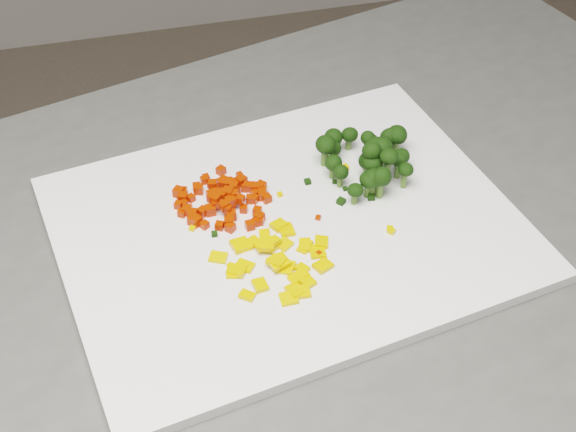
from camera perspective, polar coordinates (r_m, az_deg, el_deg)
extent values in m
cube|color=white|center=(0.79, 0.00, -0.84)|extent=(0.49, 0.41, 0.01)
cube|color=red|center=(0.83, -3.34, 2.52)|extent=(0.01, 0.01, 0.01)
cube|color=red|center=(0.79, -2.20, 0.35)|extent=(0.01, 0.01, 0.01)
cube|color=red|center=(0.83, -5.98, 2.55)|extent=(0.01, 0.01, 0.01)
cube|color=red|center=(0.81, -7.40, 0.89)|extent=(0.01, 0.01, 0.01)
cube|color=red|center=(0.82, -3.10, 1.98)|extent=(0.01, 0.01, 0.01)
cube|color=red|center=(0.78, -4.12, -0.82)|extent=(0.01, 0.01, 0.01)
cube|color=red|center=(0.82, -4.38, 1.69)|extent=(0.01, 0.01, 0.01)
cube|color=red|center=(0.81, -1.53, 1.27)|extent=(0.01, 0.01, 0.01)
cube|color=red|center=(0.78, -5.95, -0.63)|extent=(0.01, 0.01, 0.01)
cube|color=red|center=(0.79, -4.06, 0.07)|extent=(0.01, 0.01, 0.01)
cube|color=red|center=(0.78, -2.73, -0.67)|extent=(0.01, 0.01, 0.01)
cube|color=red|center=(0.79, -4.48, 0.78)|extent=(0.01, 0.01, 0.01)
cube|color=red|center=(0.84, -3.47, 2.92)|extent=(0.01, 0.01, 0.01)
cube|color=red|center=(0.80, -5.18, 1.21)|extent=(0.01, 0.01, 0.01)
cube|color=red|center=(0.82, -3.73, 1.81)|extent=(0.01, 0.01, 0.01)
cube|color=red|center=(0.83, -4.28, 2.37)|extent=(0.01, 0.01, 0.01)
cube|color=red|center=(0.81, -2.42, 1.22)|extent=(0.01, 0.01, 0.01)
cube|color=red|center=(0.82, -5.10, 1.97)|extent=(0.01, 0.01, 0.01)
cube|color=red|center=(0.79, -4.31, 0.51)|extent=(0.01, 0.01, 0.01)
cube|color=red|center=(0.81, -5.48, 1.53)|extent=(0.01, 0.01, 0.01)
cube|color=red|center=(0.81, -4.68, 1.66)|extent=(0.01, 0.01, 0.01)
cube|color=red|center=(0.82, -1.82, 1.80)|extent=(0.01, 0.01, 0.01)
cube|color=red|center=(0.82, -4.65, 2.32)|extent=(0.01, 0.01, 0.01)
cube|color=red|center=(0.80, -3.17, 0.51)|extent=(0.01, 0.01, 0.01)
cube|color=red|center=(0.81, -2.71, 1.21)|extent=(0.01, 0.01, 0.01)
cube|color=red|center=(0.83, -3.77, 2.36)|extent=(0.01, 0.01, 0.01)
cube|color=red|center=(0.81, -3.88, 2.07)|extent=(0.01, 0.01, 0.01)
cube|color=red|center=(0.81, -7.49, 1.33)|extent=(0.01, 0.01, 0.01)
cube|color=red|center=(0.80, -3.41, 1.20)|extent=(0.01, 0.01, 0.01)
cube|color=red|center=(0.80, -6.09, 0.30)|extent=(0.01, 0.01, 0.01)
cube|color=red|center=(0.82, -7.46, 1.77)|extent=(0.01, 0.01, 0.01)
cube|color=red|center=(0.79, -6.55, -0.35)|extent=(0.01, 0.01, 0.01)
cube|color=red|center=(0.84, -4.79, 3.24)|extent=(0.01, 0.01, 0.01)
cube|color=red|center=(0.81, -2.36, 1.61)|extent=(0.01, 0.01, 0.01)
cube|color=red|center=(0.79, -6.83, 0.12)|extent=(0.01, 0.01, 0.01)
cube|color=red|center=(0.81, -1.83, 1.46)|extent=(0.01, 0.01, 0.01)
cube|color=red|center=(0.78, -4.21, -0.42)|extent=(0.01, 0.01, 0.01)
cube|color=red|center=(0.82, -7.78, 1.70)|extent=(0.01, 0.01, 0.01)
cube|color=red|center=(0.79, -6.76, -0.26)|extent=(0.01, 0.01, 0.01)
cube|color=red|center=(0.83, -4.70, 2.36)|extent=(0.01, 0.01, 0.01)
cube|color=red|center=(0.79, -4.61, 0.67)|extent=(0.01, 0.01, 0.01)
cube|color=red|center=(0.81, -7.80, 0.78)|extent=(0.01, 0.01, 0.01)
cube|color=red|center=(0.83, -6.52, 2.07)|extent=(0.01, 0.01, 0.01)
cube|color=red|center=(0.81, -4.23, 2.27)|extent=(0.01, 0.01, 0.01)
cube|color=red|center=(0.80, -3.88, 1.53)|extent=(0.01, 0.01, 0.01)
cube|color=red|center=(0.81, -4.50, 1.07)|extent=(0.01, 0.01, 0.01)
cube|color=red|center=(0.78, -2.03, -0.32)|extent=(0.01, 0.01, 0.01)
cube|color=red|center=(0.80, -4.69, 1.53)|extent=(0.01, 0.01, 0.01)
cube|color=red|center=(0.81, -5.30, 1.19)|extent=(0.01, 0.01, 0.01)
cube|color=red|center=(0.82, -2.87, 2.09)|extent=(0.01, 0.01, 0.01)
cube|color=red|center=(0.80, -5.40, 1.28)|extent=(0.01, 0.01, 0.01)
cube|color=red|center=(0.81, -5.16, 1.71)|extent=(0.01, 0.01, 0.01)
cube|color=red|center=(0.83, -5.50, 2.17)|extent=(0.01, 0.01, 0.01)
cube|color=red|center=(0.80, -4.30, 1.66)|extent=(0.01, 0.01, 0.01)
cube|color=red|center=(0.82, -1.94, 2.12)|extent=(0.01, 0.01, 0.01)
cube|color=red|center=(0.81, -4.57, 1.66)|extent=(0.01, 0.01, 0.01)
cube|color=red|center=(0.79, -4.65, 0.85)|extent=(0.01, 0.01, 0.01)
cube|color=red|center=(0.80, -5.54, 0.41)|extent=(0.01, 0.01, 0.01)
cube|color=red|center=(0.82, -5.40, 2.25)|extent=(0.01, 0.01, 0.01)
cube|color=red|center=(0.84, -5.86, 2.75)|extent=(0.01, 0.01, 0.01)
cube|color=red|center=(0.79, -2.07, -0.10)|extent=(0.01, 0.01, 0.01)
cube|color=red|center=(0.82, -2.36, 2.04)|extent=(0.01, 0.01, 0.01)
cube|color=red|center=(0.80, -7.19, 0.41)|extent=(0.01, 0.01, 0.01)
cube|color=red|center=(0.80, -4.11, 1.05)|extent=(0.01, 0.01, 0.01)
cube|color=red|center=(0.80, -5.19, 0.87)|extent=(0.01, 0.01, 0.01)
cube|color=red|center=(0.80, -4.96, 1.58)|extent=(0.01, 0.01, 0.01)
cube|color=red|center=(0.81, -6.91, 1.27)|extent=(0.01, 0.01, 0.01)
cube|color=red|center=(0.80, -3.98, 0.70)|extent=(0.01, 0.01, 0.01)
cube|color=red|center=(0.83, -4.60, 2.57)|extent=(0.01, 0.01, 0.01)
cube|color=red|center=(0.80, -5.63, 0.30)|extent=(0.01, 0.01, 0.01)
cube|color=red|center=(0.80, -7.56, 0.21)|extent=(0.01, 0.01, 0.01)
cube|color=red|center=(0.82, -6.37, 1.91)|extent=(0.01, 0.01, 0.01)
cube|color=red|center=(0.78, -2.32, -0.45)|extent=(0.01, 0.01, 0.01)
cube|color=red|center=(0.78, -4.90, -0.70)|extent=(0.01, 0.01, 0.01)
cube|color=#FFB40D|center=(0.74, -3.09, -3.57)|extent=(0.02, 0.02, 0.00)
cube|color=#FFB40D|center=(0.76, 1.20, -2.19)|extent=(0.02, 0.02, 0.01)
cube|color=#FFB40D|center=(0.74, 2.51, -3.55)|extent=(0.02, 0.02, 0.01)
cube|color=#FFB40D|center=(0.72, 0.05, -5.88)|extent=(0.02, 0.01, 0.01)
cube|color=#FFB40D|center=(0.72, -2.92, -5.65)|extent=(0.02, 0.02, 0.01)
cube|color=#FFB40D|center=(0.77, -2.59, -1.90)|extent=(0.02, 0.02, 0.00)
cube|color=#FFB40D|center=(0.78, -0.09, -1.03)|extent=(0.01, 0.02, 0.00)
cube|color=#FFB40D|center=(0.74, -0.25, -3.66)|extent=(0.02, 0.02, 0.01)
cube|color=#FFB40D|center=(0.76, 1.20, -2.09)|extent=(0.02, 0.02, 0.01)
cube|color=#FFB40D|center=(0.76, -3.39, -2.08)|extent=(0.02, 0.02, 0.01)
cube|color=#FFB40D|center=(0.77, 2.38, -1.86)|extent=(0.02, 0.02, 0.01)
cube|color=#FFB40D|center=(0.77, -1.67, -1.47)|extent=(0.01, 0.02, 0.01)
cube|color=#FFB40D|center=(0.74, -3.65, -3.89)|extent=(0.02, 0.02, 0.01)
cube|color=#FFB40D|center=(0.76, -1.41, -2.01)|extent=(0.02, 0.02, 0.01)
cube|color=#FFB40D|center=(0.76, 2.10, -2.53)|extent=(0.02, 0.02, 0.00)
cube|color=#FFB40D|center=(0.72, 0.53, -5.34)|extent=(0.02, 0.02, 0.01)
cube|color=#FFB40D|center=(0.76, -1.16, -2.04)|extent=(0.02, 0.02, 0.00)
cube|color=#FFB40D|center=(0.73, -2.00, -4.94)|extent=(0.01, 0.02, 0.01)
cube|color=#FFB40D|center=(0.74, -0.67, -3.26)|extent=(0.02, 0.02, 0.00)
cube|color=#FFB40D|center=(0.78, -0.66, -0.65)|extent=(0.02, 0.02, 0.01)
cube|color=#FFB40D|center=(0.73, 0.75, -4.34)|extent=(0.02, 0.02, 0.01)
cube|color=#FFB40D|center=(0.73, 1.36, -4.70)|extent=(0.02, 0.02, 0.01)
cube|color=#FFB40D|center=(0.76, -1.54, -2.00)|extent=(0.02, 0.02, 0.01)
cube|color=#FFB40D|center=(0.74, -0.81, -3.23)|extent=(0.02, 0.02, 0.01)
cube|color=#FFB40D|center=(0.76, -0.25, -2.03)|extent=(0.02, 0.02, 0.01)
cube|color=#FFB40D|center=(0.74, 1.01, -3.76)|extent=(0.02, 0.02, 0.01)
cube|color=#FFB40D|center=(0.76, 2.17, -2.58)|extent=(0.02, 0.02, 0.01)
cube|color=#FFB40D|center=(0.75, -4.99, -2.95)|extent=(0.02, 0.02, 0.01)
cube|color=#FFB40D|center=(0.78, -0.30, -0.78)|extent=(0.02, 0.02, 0.01)
cube|color=#FFB40D|center=(0.76, -1.90, -2.12)|extent=(0.02, 0.02, 0.01)
cube|color=#FFB40D|center=(0.74, -3.96, -3.96)|extent=(0.01, 0.02, 0.00)
cube|color=#FFB40D|center=(0.76, -1.25, -1.94)|extent=(0.02, 0.02, 0.01)
cube|color=#FFB40D|center=(0.72, 0.97, -5.43)|extent=(0.02, 0.01, 0.01)
cube|color=black|center=(0.78, -5.26, -1.28)|extent=(0.01, 0.01, 0.00)
cube|color=red|center=(0.76, 2.21, -2.69)|extent=(0.01, 0.01, 0.00)
cube|color=#FFB40D|center=(0.78, 7.38, -1.07)|extent=(0.01, 0.01, 0.00)
cube|color=red|center=(0.79, 2.16, -0.11)|extent=(0.01, 0.01, 0.00)
cube|color=black|center=(0.82, 4.09, 1.95)|extent=(0.00, 0.00, 0.00)
cube|color=black|center=(0.83, 1.41, 2.47)|extent=(0.01, 0.01, 0.00)
cube|color=#FFB40D|center=(0.78, -6.84, -0.89)|extent=(0.01, 0.01, 0.00)
cube|color=#FFB40D|center=(0.85, 4.06, 3.46)|extent=(0.01, 0.01, 0.00)
cube|color=#FFB40D|center=(0.78, 7.26, -0.91)|extent=(0.01, 0.01, 0.00)
cube|color=black|center=(0.81, 3.79, 1.05)|extent=(0.01, 0.01, 0.01)
cube|color=#FFB40D|center=(0.75, -4.15, -3.51)|extent=(0.01, 0.01, 0.00)
cube|color=black|center=(0.83, 3.33, 2.46)|extent=(0.01, 0.01, 0.00)
cube|color=black|center=(0.82, 5.93, 1.36)|extent=(0.01, 0.01, 0.00)
cube|color=#FFB40D|center=(0.82, -0.59, 1.55)|extent=(0.01, 0.01, 0.00)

